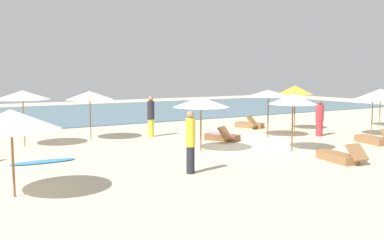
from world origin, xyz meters
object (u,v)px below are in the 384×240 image
Objects in this scene: lounger_4 at (339,157)px; lounger_0 at (223,137)px; umbrella_8 at (90,95)px; person_1 at (320,118)px; lounger_1 at (374,140)px; umbrella_6 at (295,90)px; surfboard at (43,162)px; umbrella_7 at (11,120)px; umbrella_2 at (23,95)px; umbrella_3 at (293,99)px; umbrella_5 at (373,97)px; umbrella_1 at (268,93)px; lounger_5 at (250,125)px; person_0 at (151,116)px; person_2 at (190,141)px; umbrella_4 at (381,92)px; umbrella_0 at (201,102)px.

lounger_0 is at bearing 99.02° from lounger_4.
umbrella_8 reaches higher than person_1.
umbrella_6 is at bearing 87.21° from lounger_1.
person_1 is 12.44m from surfboard.
lounger_4 is at bearing -7.23° from umbrella_7.
lounger_4 is (8.59, -8.50, -1.91)m from umbrella_2.
umbrella_3 is 1.06× the size of umbrella_5.
umbrella_1 reaches higher than surfboard.
lounger_0 reaches higher than lounger_5.
umbrella_1 reaches higher than umbrella_7.
umbrella_7 is (-11.54, -4.17, -0.15)m from umbrella_1.
lounger_0 is 0.99× the size of lounger_4.
person_0 is (-7.50, 1.62, -1.11)m from umbrella_6.
umbrella_1 is 4.90m from lounger_1.
lounger_0 is 0.98× the size of lounger_1.
person_2 is (-7.99, -7.25, 0.80)m from lounger_5.
umbrella_6 is at bearing -12.32° from umbrella_8.
umbrella_2 reaches higher than umbrella_4.
umbrella_4 is (7.80, -0.29, -0.13)m from umbrella_1.
umbrella_5 reaches higher than lounger_1.
umbrella_5 is 1.14× the size of lounger_1.
lounger_4 is (5.76, -8.84, -1.81)m from umbrella_8.
lounger_1 is at bearing -146.66° from umbrella_4.
umbrella_2 is 1.29× the size of lounger_0.
umbrella_0 is at bearing -176.70° from person_1.
person_0 reaches higher than lounger_5.
lounger_5 is 0.93× the size of person_0.
person_2 reaches higher than lounger_5.
umbrella_2 reaches higher than person_2.
lounger_1 is 6.79m from lounger_5.
umbrella_0 is 4.35m from person_0.
person_2 is at bearing -47.52° from surfboard.
person_0 is (2.67, -0.60, -1.01)m from umbrella_8.
umbrella_7 is 9.84m from person_0.
person_2 is at bearing -85.32° from umbrella_8.
umbrella_0 is 4.79m from umbrella_1.
umbrella_1 is at bearing -157.39° from umbrella_6.
umbrella_3 is at bearing -162.82° from umbrella_4.
surfboard is (-14.54, 1.78, -1.83)m from umbrella_5.
umbrella_4 is 15.58m from umbrella_8.
lounger_4 is 5.31m from person_2.
umbrella_8 is 8.82m from lounger_5.
umbrella_1 reaches higher than umbrella_5.
lounger_0 is at bearing 177.62° from umbrella_4.
lounger_1 is at bearing -17.52° from umbrella_0.
umbrella_8 is (-5.78, 6.58, -0.00)m from umbrella_3.
person_1 is at bearing -2.45° from surfboard.
umbrella_2 is at bearing 135.30° from lounger_4.
umbrella_8 is at bearing 54.25° from surfboard.
umbrella_2 is 15.50m from umbrella_5.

